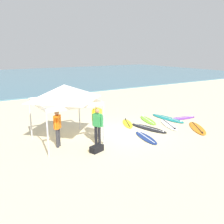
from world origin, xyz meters
TOP-DOWN VIEW (x-y plane):
  - ground_plane at (0.00, 0.00)m, footprint 80.00×80.00m
  - sea at (0.00, 30.41)m, footprint 80.00×36.00m
  - canopy_tent at (-3.02, 0.50)m, footprint 2.74×2.74m
  - surfboard_yellow at (1.12, 1.22)m, footprint 1.25×1.87m
  - surfboard_purple at (4.74, 0.33)m, footprint 2.17×0.96m
  - surfboard_black at (1.59, -0.15)m, footprint 1.13×2.48m
  - surfboard_white at (3.04, -0.28)m, footprint 1.47×2.29m
  - surfboard_lime at (2.61, 1.11)m, footprint 1.16×2.15m
  - surfboard_orange at (3.91, -1.60)m, footprint 1.92×2.33m
  - surfboard_navy at (0.48, -1.24)m, footprint 0.95×2.09m
  - surfboard_teal at (3.95, 0.76)m, footprint 0.83×2.62m
  - person_orange at (-3.60, 0.03)m, footprint 0.40×0.43m
  - person_green at (-1.94, -0.67)m, footprint 0.37×0.49m
  - person_yellow at (-1.49, 0.21)m, footprint 0.55×0.25m
  - gear_bag_near_tent at (-2.41, -1.40)m, footprint 0.67×0.49m

SIDE VIEW (x-z plane):
  - ground_plane at x=0.00m, z-range 0.00..0.00m
  - surfboard_teal at x=3.95m, z-range -0.06..0.13m
  - surfboard_orange at x=3.91m, z-range -0.06..0.13m
  - surfboard_black at x=1.59m, z-range -0.06..0.13m
  - surfboard_white at x=3.04m, z-range -0.06..0.13m
  - surfboard_purple at x=4.74m, z-range -0.06..0.13m
  - surfboard_lime at x=2.61m, z-range -0.06..0.13m
  - surfboard_navy at x=0.48m, z-range -0.06..0.13m
  - surfboard_yellow at x=1.12m, z-range -0.06..0.13m
  - sea at x=0.00m, z-range 0.00..0.10m
  - gear_bag_near_tent at x=-2.41m, z-range 0.00..0.28m
  - person_orange at x=-3.60m, z-range 0.13..1.84m
  - person_green at x=-1.94m, z-range 0.13..1.84m
  - person_yellow at x=-1.49m, z-range 0.13..1.84m
  - canopy_tent at x=-3.02m, z-range 1.01..3.76m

